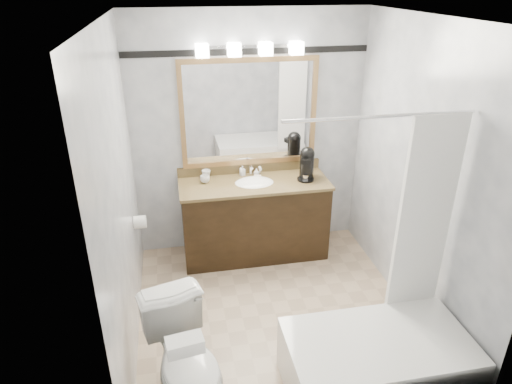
% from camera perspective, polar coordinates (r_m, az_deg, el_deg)
% --- Properties ---
extents(room, '(2.42, 2.62, 2.52)m').
position_cam_1_polar(room, '(3.58, 2.79, 0.51)').
color(room, tan).
rests_on(room, ground).
extents(vanity, '(1.53, 0.58, 0.97)m').
position_cam_1_polar(vanity, '(4.83, -0.21, -3.19)').
color(vanity, black).
rests_on(vanity, ground).
extents(mirror, '(1.40, 0.04, 1.10)m').
position_cam_1_polar(mirror, '(4.67, -0.85, 9.84)').
color(mirror, '#A97E4C').
rests_on(mirror, room).
extents(vanity_light_bar, '(1.02, 0.14, 0.12)m').
position_cam_1_polar(vanity_light_bar, '(4.49, -0.77, 17.47)').
color(vanity_light_bar, silver).
rests_on(vanity_light_bar, room).
extents(accent_stripe, '(2.40, 0.01, 0.06)m').
position_cam_1_polar(accent_stripe, '(4.56, -0.92, 17.16)').
color(accent_stripe, black).
rests_on(accent_stripe, room).
extents(bathtub, '(1.30, 0.75, 1.96)m').
position_cam_1_polar(bathtub, '(3.60, 15.11, -19.10)').
color(bathtub, white).
rests_on(bathtub, ground).
extents(tp_roll, '(0.11, 0.12, 0.12)m').
position_cam_1_polar(tp_roll, '(4.35, -14.29, -3.65)').
color(tp_roll, white).
rests_on(tp_roll, room).
extents(toilet, '(0.64, 0.87, 0.79)m').
position_cam_1_polar(toilet, '(3.32, -8.62, -20.29)').
color(toilet, white).
rests_on(toilet, ground).
extents(tissue_box, '(0.23, 0.15, 0.09)m').
position_cam_1_polar(tissue_box, '(2.79, -8.88, -18.36)').
color(tissue_box, white).
rests_on(tissue_box, toilet).
extents(coffee_maker, '(0.19, 0.22, 0.34)m').
position_cam_1_polar(coffee_maker, '(4.71, 6.37, 3.69)').
color(coffee_maker, black).
rests_on(coffee_maker, vanity).
extents(cup_left, '(0.10, 0.10, 0.08)m').
position_cam_1_polar(cup_left, '(4.66, -6.40, 1.63)').
color(cup_left, white).
rests_on(cup_left, vanity).
extents(cup_right, '(0.10, 0.10, 0.09)m').
position_cam_1_polar(cup_right, '(4.76, -6.24, 2.24)').
color(cup_right, white).
rests_on(cup_right, vanity).
extents(soap_bottle_a, '(0.06, 0.06, 0.11)m').
position_cam_1_polar(soap_bottle_a, '(4.79, -1.72, 2.69)').
color(soap_bottle_a, white).
rests_on(soap_bottle_a, vanity).
extents(soap_bottle_b, '(0.08, 0.08, 0.08)m').
position_cam_1_polar(soap_bottle_b, '(4.80, 0.05, 2.53)').
color(soap_bottle_b, white).
rests_on(soap_bottle_b, vanity).
extents(soap_bar, '(0.08, 0.07, 0.02)m').
position_cam_1_polar(soap_bar, '(4.76, 0.17, 1.97)').
color(soap_bar, beige).
rests_on(soap_bar, vanity).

